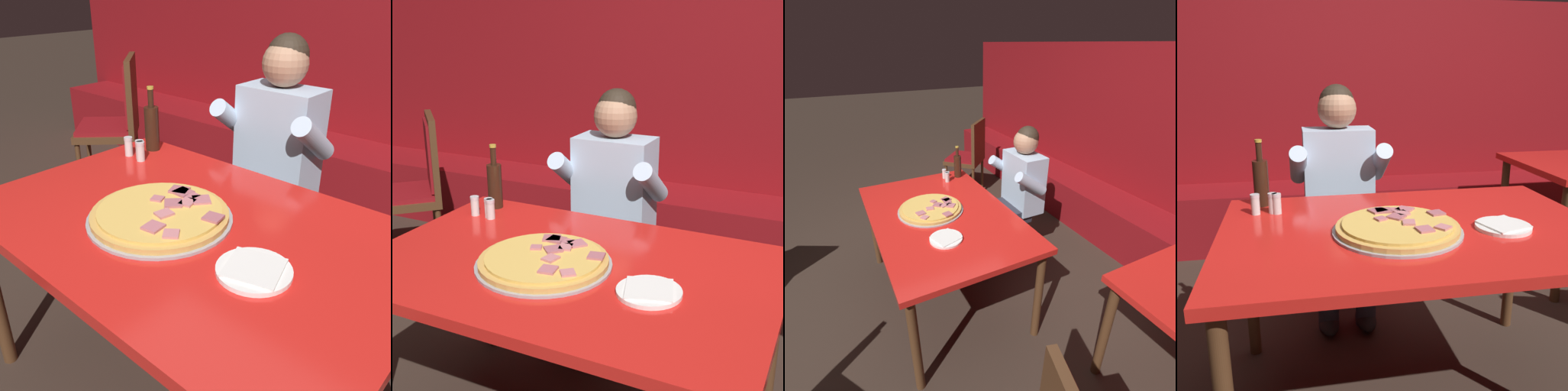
% 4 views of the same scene
% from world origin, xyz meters
% --- Properties ---
extents(ground_plane, '(24.00, 24.00, 0.00)m').
position_xyz_m(ground_plane, '(0.00, 0.00, 0.00)').
color(ground_plane, '#33261E').
extents(booth_wall_panel, '(6.80, 0.16, 1.90)m').
position_xyz_m(booth_wall_panel, '(0.00, 2.18, 0.95)').
color(booth_wall_panel, maroon).
rests_on(booth_wall_panel, ground_plane).
extents(booth_bench, '(6.46, 0.48, 0.46)m').
position_xyz_m(booth_bench, '(0.00, 1.86, 0.23)').
color(booth_bench, maroon).
rests_on(booth_bench, ground_plane).
extents(main_dining_table, '(1.45, 0.97, 0.77)m').
position_xyz_m(main_dining_table, '(0.00, 0.00, 0.70)').
color(main_dining_table, '#4C2D19').
rests_on(main_dining_table, ground_plane).
extents(pizza, '(0.48, 0.48, 0.05)m').
position_xyz_m(pizza, '(-0.07, -0.05, 0.79)').
color(pizza, '#9E9EA3').
rests_on(pizza, main_dining_table).
extents(plate_white_paper, '(0.21, 0.21, 0.02)m').
position_xyz_m(plate_white_paper, '(0.33, -0.09, 0.78)').
color(plate_white_paper, white).
rests_on(plate_white_paper, main_dining_table).
extents(beer_bottle, '(0.07, 0.07, 0.29)m').
position_xyz_m(beer_bottle, '(-0.58, 0.38, 0.88)').
color(beer_bottle, black).
rests_on(beer_bottle, main_dining_table).
extents(shaker_black_pepper, '(0.04, 0.04, 0.09)m').
position_xyz_m(shaker_black_pepper, '(-0.60, 0.26, 0.81)').
color(shaker_black_pepper, silver).
rests_on(shaker_black_pepper, main_dining_table).
extents(shaker_parmesan, '(0.04, 0.04, 0.09)m').
position_xyz_m(shaker_parmesan, '(-0.51, 0.25, 0.81)').
color(shaker_parmesan, silver).
rests_on(shaker_parmesan, main_dining_table).
extents(shaker_red_pepper_flakes, '(0.04, 0.04, 0.09)m').
position_xyz_m(shaker_red_pepper_flakes, '(-0.53, 0.26, 0.81)').
color(shaker_red_pepper_flakes, silver).
rests_on(shaker_red_pepper_flakes, main_dining_table).
extents(diner_seated_blue_shirt, '(0.53, 0.53, 1.27)m').
position_xyz_m(diner_seated_blue_shirt, '(-0.19, 0.77, 0.71)').
color(diner_seated_blue_shirt, black).
rests_on(diner_seated_blue_shirt, ground_plane).
extents(dining_chair_near_right, '(0.62, 0.62, 1.01)m').
position_xyz_m(dining_chair_near_right, '(-1.65, 1.01, 0.58)').
color(dining_chair_near_right, '#4C2D19').
rests_on(dining_chair_near_right, ground_plane).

